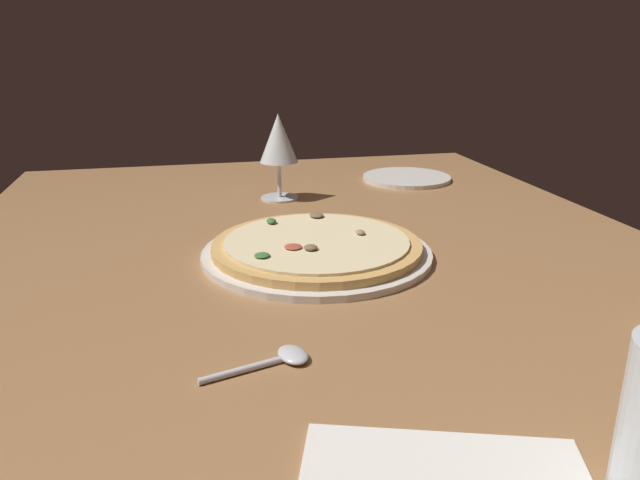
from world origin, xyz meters
TOP-DOWN VIEW (x-y plane):
  - dining_table at (0.00, 0.00)cm, footprint 150.00×110.00cm
  - pizza_main at (-2.89, 0.30)cm, footprint 33.51×33.51cm
  - wine_glass_far at (-36.82, 0.37)cm, footprint 7.42×7.42cm
  - side_plate at (-46.83, 30.34)cm, footprint 19.48×19.48cm
  - spoon at (26.06, -10.18)cm, footprint 5.42×11.43cm

SIDE VIEW (x-z plane):
  - dining_table at x=0.00cm, z-range 0.00..4.00cm
  - side_plate at x=-46.83cm, z-range 4.00..4.90cm
  - spoon at x=26.06cm, z-range 3.95..4.95cm
  - pizza_main at x=-2.89cm, z-range 3.52..6.91cm
  - wine_glass_far at x=-36.82cm, z-range 6.97..23.62cm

